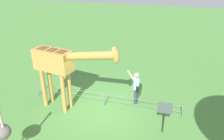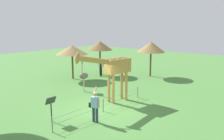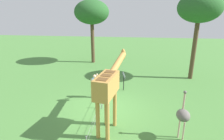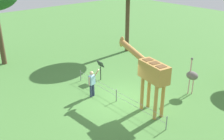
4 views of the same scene
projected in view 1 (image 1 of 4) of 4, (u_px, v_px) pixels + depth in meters
name	position (u px, v px, depth m)	size (l,w,h in m)	color
ground_plane	(103.00, 108.00, 10.21)	(60.00, 60.00, 0.00)	#4C843D
giraffe	(60.00, 64.00, 9.30)	(4.00, 1.19, 3.41)	#BC8942
visitor	(136.00, 86.00, 10.25)	(0.57, 0.57, 1.77)	navy
ostrich	(1.00, 132.00, 7.05)	(0.70, 0.56, 2.25)	#CC9E93
info_sign	(164.00, 112.00, 8.37)	(0.56, 0.21, 1.32)	black
wire_fence	(104.00, 98.00, 10.22)	(7.05, 0.05, 0.75)	slate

